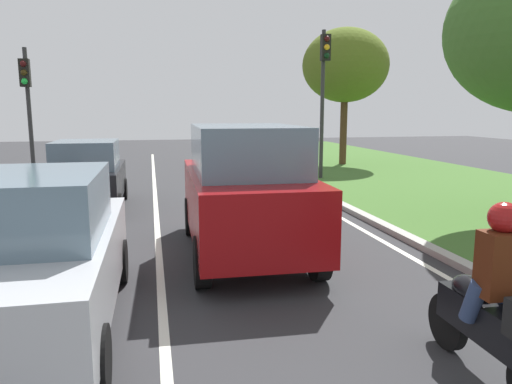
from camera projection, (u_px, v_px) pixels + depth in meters
ground_plane at (183, 208)px, 12.59m from camera, size 60.00×60.00×0.00m
lane_line_center at (156, 209)px, 12.44m from camera, size 0.12×32.00×0.01m
lane_line_right_edge at (314, 202)px, 13.34m from camera, size 0.12×32.00×0.01m
grass_verge_right at (469, 195)px, 14.37m from camera, size 9.00×48.00×0.06m
curb_right at (331, 200)px, 13.44m from camera, size 0.24×48.00×0.12m
car_suv_ahead at (245, 190)px, 8.37m from camera, size 2.08×4.56×2.28m
car_sedan_left_lane at (33, 255)px, 5.43m from camera, size 1.87×4.32×1.86m
car_hatchback_far at (88, 176)px, 12.27m from camera, size 1.75×3.71×1.78m
motorcycle at (498, 329)px, 4.36m from camera, size 0.41×1.90×1.01m
rider_person at (500, 262)px, 4.30m from camera, size 0.51×0.41×1.16m
traffic_light_near_right at (324, 79)px, 17.06m from camera, size 0.32×0.50×5.32m
traffic_light_overhead_left at (27, 95)px, 15.97m from camera, size 0.32×0.50×4.58m
tree_roadside_far at (345, 66)px, 21.59m from camera, size 3.87×3.87×6.17m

